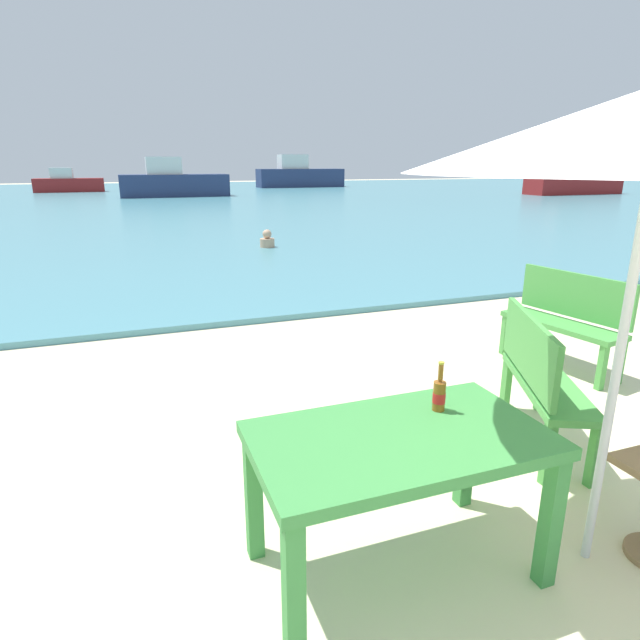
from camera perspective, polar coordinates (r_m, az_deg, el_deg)
The scene contains 11 objects.
ground_plane at distance 3.19m, azimuth 30.94°, elevation -24.69°, with size 120.00×120.00×0.00m, color beige.
sea_water at distance 31.49m, azimuth -16.80°, elevation 12.37°, with size 120.00×50.00×0.08m, color teal.
picnic_table_green at distance 2.63m, azimuth 8.56°, elevation -14.16°, with size 1.40×0.80×0.76m.
beer_bottle_amber at distance 2.80m, azimuth 12.73°, elevation -7.71°, with size 0.07×0.07×0.26m.
bench_green_left at distance 5.76m, azimuth 25.05°, elevation 0.49°, with size 0.57×1.24×0.95m.
bench_green_right at distance 4.11m, azimuth 22.57°, elevation -5.33°, with size 0.85×1.24×0.95m.
swimmer_person at distance 12.59m, azimuth -5.71°, elevation 8.54°, with size 0.34×0.34×0.41m.
boat_tanker at distance 32.87m, azimuth -15.54°, elevation 14.09°, with size 6.12×1.67×2.23m.
boat_barge at distance 40.54m, azimuth -25.50°, elevation 13.16°, with size 4.37×1.19×1.59m.
boat_fishing_trawler at distance 44.34m, azimuth -2.26°, elevation 15.30°, with size 6.96×1.90×2.53m.
boat_ferry at distance 37.73m, azimuth 25.60°, elevation 13.41°, with size 6.39×1.74×2.32m.
Camera 1 is at (-2.09, -1.36, 1.99)m, focal length 29.70 mm.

